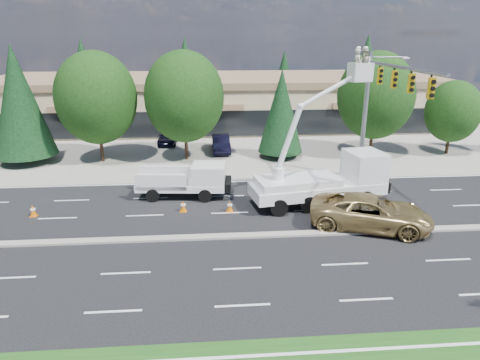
{
  "coord_description": "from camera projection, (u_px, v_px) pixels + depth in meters",
  "views": [
    {
      "loc": [
        -1.22,
        -20.24,
        10.15
      ],
      "look_at": [
        0.55,
        2.23,
        2.4
      ],
      "focal_mm": 32.0,
      "sensor_mm": 36.0,
      "label": 1
    }
  ],
  "objects": [
    {
      "name": "strip_mall",
      "position": [
        217.0,
        100.0,
        49.81
      ],
      "size": [
        50.4,
        15.4,
        5.5
      ],
      "color": "tan",
      "rests_on": "ground"
    },
    {
      "name": "bucket_truck",
      "position": [
        330.0,
        172.0,
        26.36
      ],
      "size": [
        8.62,
        3.92,
        9.46
      ],
      "rotation": [
        0.0,
        0.0,
        0.18
      ],
      "color": "white",
      "rests_on": "ground"
    },
    {
      "name": "tree_front_g",
      "position": [
        453.0,
        111.0,
        36.87
      ],
      "size": [
        4.64,
        4.64,
        6.43
      ],
      "color": "#332114",
      "rests_on": "ground"
    },
    {
      "name": "road_median",
      "position": [
        233.0,
        236.0,
        22.45
      ],
      "size": [
        120.0,
        0.55,
        0.12
      ],
      "primitive_type": "cube",
      "color": "gray",
      "rests_on": "ground"
    },
    {
      "name": "traffic_cone_c",
      "position": [
        230.0,
        206.0,
        25.58
      ],
      "size": [
        0.4,
        0.4,
        0.7
      ],
      "color": "#DC6506",
      "rests_on": "ground"
    },
    {
      "name": "parked_car_west",
      "position": [
        169.0,
        136.0,
        41.31
      ],
      "size": [
        2.13,
        4.45,
        1.47
      ],
      "primitive_type": "imported",
      "rotation": [
        0.0,
        0.0,
        -0.09
      ],
      "color": "black",
      "rests_on": "ground"
    },
    {
      "name": "tree_front_b",
      "position": [
        19.0,
        101.0,
        33.78
      ],
      "size": [
        4.8,
        4.8,
        9.47
      ],
      "color": "#332114",
      "rests_on": "ground"
    },
    {
      "name": "concrete_apron",
      "position": [
        220.0,
        144.0,
        41.33
      ],
      "size": [
        140.0,
        22.0,
        0.01
      ],
      "primitive_type": "cube",
      "color": "gray",
      "rests_on": "ground"
    },
    {
      "name": "tree_front_f",
      "position": [
        376.0,
        96.0,
        35.89
      ],
      "size": [
        6.4,
        6.4,
        8.87
      ],
      "color": "#332114",
      "rests_on": "ground"
    },
    {
      "name": "traffic_cone_b",
      "position": [
        183.0,
        206.0,
        25.6
      ],
      "size": [
        0.4,
        0.4,
        0.7
      ],
      "color": "#DC6506",
      "rests_on": "ground"
    },
    {
      "name": "traffic_cone_a",
      "position": [
        33.0,
        211.0,
        24.95
      ],
      "size": [
        0.4,
        0.4,
        0.7
      ],
      "color": "#DC6506",
      "rests_on": "ground"
    },
    {
      "name": "tree_back_d",
      "position": [
        366.0,
        68.0,
        61.94
      ],
      "size": [
        5.12,
        5.12,
        10.1
      ],
      "color": "#332114",
      "rests_on": "ground"
    },
    {
      "name": "minivan",
      "position": [
        371.0,
        212.0,
        23.31
      ],
      "size": [
        7.12,
        4.99,
        1.8
      ],
      "primitive_type": "imported",
      "rotation": [
        0.0,
        0.0,
        1.23
      ],
      "color": "#9A804A",
      "rests_on": "ground"
    },
    {
      "name": "tree_front_e",
      "position": [
        281.0,
        111.0,
        35.68
      ],
      "size": [
        3.79,
        3.79,
        7.46
      ],
      "color": "#332114",
      "rests_on": "ground"
    },
    {
      "name": "tree_back_c",
      "position": [
        284.0,
        77.0,
        61.43
      ],
      "size": [
        4.01,
        4.01,
        7.9
      ],
      "color": "#332114",
      "rests_on": "ground"
    },
    {
      "name": "parked_car_east",
      "position": [
        221.0,
        144.0,
        38.54
      ],
      "size": [
        1.64,
        4.49,
        1.47
      ],
      "primitive_type": "imported",
      "rotation": [
        0.0,
        0.0,
        0.02
      ],
      "color": "black",
      "rests_on": "ground"
    },
    {
      "name": "tree_back_a",
      "position": [
        84.0,
        71.0,
        59.05
      ],
      "size": [
        4.91,
        4.91,
        9.67
      ],
      "color": "#332114",
      "rests_on": "ground"
    },
    {
      "name": "signal_mast",
      "position": [
        379.0,
        100.0,
        27.89
      ],
      "size": [
        2.76,
        10.16,
        9.0
      ],
      "color": "gray",
      "rests_on": "ground"
    },
    {
      "name": "traffic_cone_d",
      "position": [
        332.0,
        203.0,
        26.03
      ],
      "size": [
        0.4,
        0.4,
        0.7
      ],
      "color": "#DC6506",
      "rests_on": "ground"
    },
    {
      "name": "tree_front_c",
      "position": [
        96.0,
        98.0,
        34.17
      ],
      "size": [
        6.46,
        6.46,
        8.96
      ],
      "color": "#332114",
      "rests_on": "ground"
    },
    {
      "name": "ground",
      "position": [
        233.0,
        237.0,
        22.47
      ],
      "size": [
        140.0,
        140.0,
        0.0
      ],
      "primitive_type": "plane",
      "color": "black",
      "rests_on": "ground"
    },
    {
      "name": "tree_front_d",
      "position": [
        184.0,
        97.0,
        34.68
      ],
      "size": [
        6.48,
        6.48,
        8.99
      ],
      "color": "#332114",
      "rests_on": "ground"
    },
    {
      "name": "utility_pickup",
      "position": [
        188.0,
        183.0,
        27.8
      ],
      "size": [
        5.86,
        2.66,
        2.18
      ],
      "rotation": [
        0.0,
        0.0,
        -0.09
      ],
      "color": "white",
      "rests_on": "ground"
    },
    {
      "name": "tree_back_b",
      "position": [
        186.0,
        70.0,
        60.08
      ],
      "size": [
        4.93,
        4.93,
        9.71
      ],
      "color": "#332114",
      "rests_on": "ground"
    }
  ]
}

